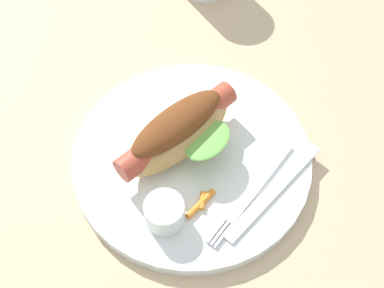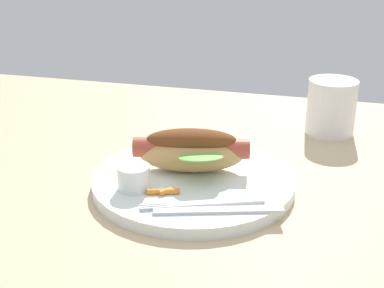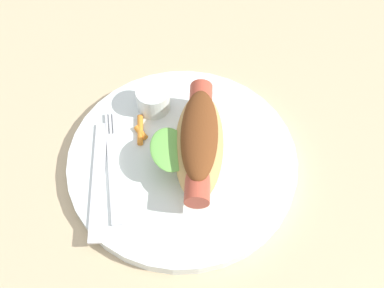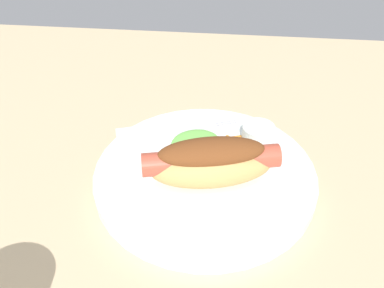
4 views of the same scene
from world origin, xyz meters
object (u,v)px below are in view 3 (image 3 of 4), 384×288
Objects in this scene: sauce_ramekin at (153,99)px; carrot_garnish at (140,131)px; plate at (183,159)px; fork at (113,168)px; hot_dog at (199,142)px; knife at (98,179)px.

carrot_garnish is at bearing -5.69° from sauce_ramekin.
carrot_garnish reaches higher than plate.
carrot_garnish reaches higher than fork.
plate is at bearing 41.97° from sauce_ramekin.
hot_dog reaches higher than carrot_garnish.
knife is (1.87, -1.16, -0.02)cm from fork.
sauce_ramekin is at bearing -138.03° from plate.
hot_dog is at bearing 78.90° from carrot_garnish.
fork is at bearing -62.09° from plate.
sauce_ramekin is 4.38cm from carrot_garnish.
fork is at bearing -49.18° from knife.
fork is (4.24, -9.13, -2.90)cm from hot_dog.
carrot_garnish is (-1.51, -7.69, -2.74)cm from hot_dog.
hot_dog reaches higher than knife.
plate is 8.34cm from fork.
plate is 6.27cm from carrot_garnish.
plate is at bearing -73.16° from knife.
sauce_ramekin is at bearing -33.59° from fork.
hot_dog reaches higher than sauce_ramekin.
carrot_garnish is (-1.88, -5.87, 1.16)cm from plate.
fork is (9.93, -1.86, -1.38)cm from sauce_ramekin.
sauce_ramekin is 1.00× the size of carrot_garnish.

